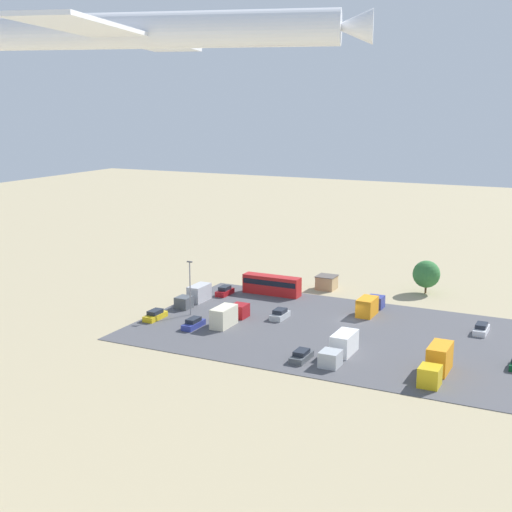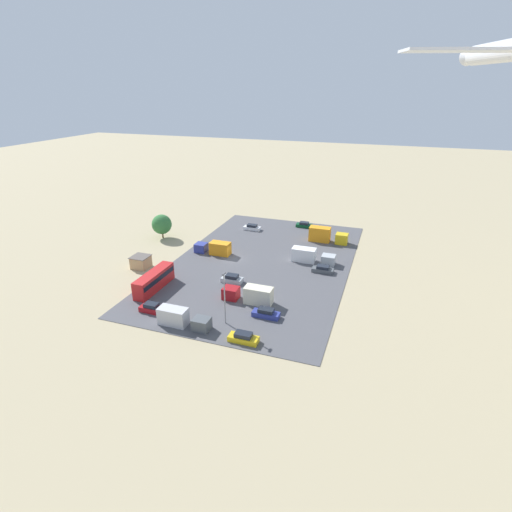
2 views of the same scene
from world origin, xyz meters
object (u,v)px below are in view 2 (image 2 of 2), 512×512
parked_car_3 (304,225)px  parked_car_5 (232,279)px  parked_car_0 (243,338)px  parked_truck_1 (326,235)px  parked_car_1 (152,308)px  parked_car_2 (266,313)px  parked_truck_0 (215,248)px  shed_building (141,262)px  parked_truck_2 (251,295)px  parked_car_6 (252,228)px  parked_car_4 (323,269)px  parked_truck_3 (181,318)px  bus (154,280)px  parked_truck_4 (311,256)px

parked_car_3 → parked_car_5: (36.67, -5.89, 0.06)m
parked_car_0 → parked_truck_1: parked_truck_1 is taller
parked_car_1 → parked_truck_1: (-42.42, 21.93, 0.96)m
parked_car_2 → parked_truck_0: 29.12m
shed_building → parked_truck_2: 27.45m
parked_car_3 → parked_truck_2: 42.74m
shed_building → parked_car_3: shed_building is taller
parked_car_0 → parked_truck_0: parked_truck_0 is taller
parked_car_3 → parked_car_6: (6.70, -12.54, 0.02)m
parked_car_4 → parked_car_5: 18.91m
parked_car_1 → parked_truck_3: size_ratio=0.47×
parked_car_2 → parked_truck_0: (-21.81, -19.29, 0.68)m
parked_car_2 → parked_car_3: parked_car_2 is taller
parked_car_5 → parked_truck_2: (6.06, 6.03, 0.75)m
bus → parked_car_3: (-44.04, 18.59, -1.24)m
parked_car_0 → parked_car_1: 17.96m
parked_car_1 → parked_car_5: 17.07m
parked_car_6 → parked_truck_3: 47.03m
parked_truck_1 → parked_truck_2: bearing=-12.2°
parked_truck_0 → parked_truck_2: size_ratio=0.92×
parked_truck_1 → parked_truck_4: 13.16m
parked_truck_3 → parked_car_3: bearing=171.8°
parked_car_4 → parked_truck_2: bearing=149.1°
parked_car_5 → parked_truck_2: parked_truck_2 is taller
parked_car_3 → parked_car_5: 37.15m
bus → parked_car_2: bus is taller
bus → parked_truck_1: parked_truck_1 is taller
parked_car_1 → parked_truck_4: 36.05m
parked_car_6 → bus: bearing=-9.2°
bus → parked_car_0: bus is taller
parked_car_4 → parked_truck_4: size_ratio=0.47×
parked_truck_0 → parked_car_6: bearing=-7.9°
parked_car_5 → bus: bearing=-59.9°
parked_car_3 → parked_car_5: bearing=170.9°
parked_truck_1 → parked_car_6: bearing=-96.5°
parked_truck_3 → bus: bearing=-130.9°
parked_car_0 → parked_truck_4: 32.34m
parked_car_0 → parked_car_6: bearing=-161.7°
parked_car_3 → parked_truck_1: parked_truck_1 is taller
shed_building → parked_car_2: (9.97, 30.86, -0.58)m
parked_car_3 → parked_truck_1: bearing=-140.5°
bus → parked_car_4: size_ratio=2.42×
parked_car_4 → parked_car_6: parked_car_6 is taller
parked_car_1 → parked_car_3: size_ratio=0.97×
parked_car_1 → parked_truck_0: 26.66m
parked_car_1 → parked_truck_0: size_ratio=0.49×
bus → parked_car_3: bearing=67.1°
shed_building → parked_car_5: 20.73m
bus → parked_truck_3: bus is taller
parked_car_0 → parked_car_4: size_ratio=1.05×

